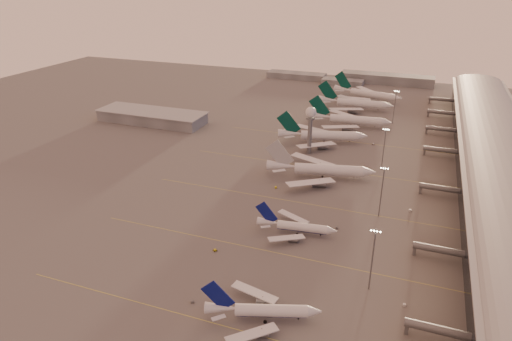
% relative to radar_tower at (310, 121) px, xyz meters
% --- Properties ---
extents(ground, '(700.00, 700.00, 0.00)m').
position_rel_radar_tower_xyz_m(ground, '(-5.00, -120.00, -20.95)').
color(ground, '#525050').
rests_on(ground, ground).
extents(taxiway_markings, '(180.00, 185.25, 0.02)m').
position_rel_radar_tower_xyz_m(taxiway_markings, '(25.00, -64.00, -20.94)').
color(taxiway_markings, gold).
rests_on(taxiway_markings, ground).
extents(terminal, '(57.00, 362.00, 23.04)m').
position_rel_radar_tower_xyz_m(terminal, '(102.88, -9.91, -10.43)').
color(terminal, black).
rests_on(terminal, ground).
extents(hangar, '(82.00, 27.00, 8.50)m').
position_rel_radar_tower_xyz_m(hangar, '(-125.00, 20.00, -16.63)').
color(hangar, slate).
rests_on(hangar, ground).
extents(radar_tower, '(6.40, 6.40, 31.10)m').
position_rel_radar_tower_xyz_m(radar_tower, '(0.00, 0.00, 0.00)').
color(radar_tower, slate).
rests_on(radar_tower, ground).
extents(mast_a, '(3.60, 0.56, 25.00)m').
position_rel_radar_tower_xyz_m(mast_a, '(53.00, -120.00, -7.21)').
color(mast_a, slate).
rests_on(mast_a, ground).
extents(mast_b, '(3.60, 0.56, 25.00)m').
position_rel_radar_tower_xyz_m(mast_b, '(50.00, -65.00, -7.21)').
color(mast_b, slate).
rests_on(mast_b, ground).
extents(mast_c, '(3.60, 0.56, 25.00)m').
position_rel_radar_tower_xyz_m(mast_c, '(45.00, -10.00, -7.21)').
color(mast_c, slate).
rests_on(mast_c, ground).
extents(mast_d, '(3.60, 0.56, 25.00)m').
position_rel_radar_tower_xyz_m(mast_d, '(43.00, 80.00, -7.21)').
color(mast_d, slate).
rests_on(mast_d, ground).
extents(distant_horizon, '(165.00, 37.50, 9.00)m').
position_rel_radar_tower_xyz_m(distant_horizon, '(-2.38, 205.14, -17.06)').
color(distant_horizon, slate).
rests_on(distant_horizon, ground).
extents(narrowbody_near, '(37.41, 29.36, 15.15)m').
position_rel_radar_tower_xyz_m(narrowbody_near, '(22.80, -147.86, -17.88)').
color(narrowbody_near, silver).
rests_on(narrowbody_near, ground).
extents(narrowbody_mid, '(35.39, 28.10, 13.85)m').
position_rel_radar_tower_xyz_m(narrowbody_mid, '(18.44, -93.05, -18.14)').
color(narrowbody_mid, silver).
rests_on(narrowbody_mid, ground).
extents(widebody_white, '(58.93, 46.74, 20.99)m').
position_rel_radar_tower_xyz_m(widebody_white, '(15.24, -33.23, -17.31)').
color(widebody_white, silver).
rests_on(widebody_white, ground).
extents(greentail_a, '(57.49, 45.75, 21.50)m').
position_rel_radar_tower_xyz_m(greentail_a, '(3.76, 20.94, -17.15)').
color(greentail_a, silver).
rests_on(greentail_a, ground).
extents(greentail_b, '(59.76, 48.11, 21.70)m').
position_rel_radar_tower_xyz_m(greentail_b, '(14.54, 61.08, -17.12)').
color(greentail_b, silver).
rests_on(greentail_b, ground).
extents(greentail_c, '(61.24, 49.40, 22.23)m').
position_rel_radar_tower_xyz_m(greentail_c, '(11.13, 105.93, -17.02)').
color(greentail_c, silver).
rests_on(greentail_c, ground).
extents(greentail_d, '(60.73, 48.47, 22.45)m').
position_rel_radar_tower_xyz_m(greentail_d, '(15.80, 139.14, -16.98)').
color(greentail_d, silver).
rests_on(greentail_d, ground).
extents(gsv_truck_a, '(5.17, 4.31, 2.03)m').
position_rel_radar_tower_xyz_m(gsv_truck_a, '(-2.30, -148.45, -19.91)').
color(gsv_truck_a, '#55585A').
rests_on(gsv_truck_a, ground).
extents(gsv_catering_a, '(4.77, 2.99, 3.63)m').
position_rel_radar_tower_xyz_m(gsv_catering_a, '(65.77, -124.89, -19.14)').
color(gsv_catering_a, silver).
rests_on(gsv_catering_a, ground).
extents(gsv_tug_mid, '(3.56, 3.25, 0.87)m').
position_rel_radar_tower_xyz_m(gsv_tug_mid, '(-8.63, -117.67, -20.50)').
color(gsv_tug_mid, gold).
rests_on(gsv_tug_mid, ground).
extents(gsv_truck_b, '(5.10, 2.05, 2.03)m').
position_rel_radar_tower_xyz_m(gsv_truck_b, '(34.54, -83.00, -19.91)').
color(gsv_truck_b, '#55585A').
rests_on(gsv_truck_b, ground).
extents(gsv_truck_c, '(5.55, 3.76, 2.11)m').
position_rel_radar_tower_xyz_m(gsv_truck_c, '(-3.34, -53.97, -19.87)').
color(gsv_truck_c, gold).
rests_on(gsv_truck_c, ground).
extents(gsv_catering_b, '(5.24, 2.84, 4.13)m').
position_rel_radar_tower_xyz_m(gsv_catering_b, '(63.56, -55.19, -18.89)').
color(gsv_catering_b, silver).
rests_on(gsv_catering_b, ground).
extents(gsv_tug_far, '(2.68, 3.76, 0.98)m').
position_rel_radar_tower_xyz_m(gsv_tug_far, '(7.83, -11.69, -20.45)').
color(gsv_tug_far, silver).
rests_on(gsv_tug_far, ground).
extents(gsv_truck_d, '(2.86, 5.12, 1.96)m').
position_rel_radar_tower_xyz_m(gsv_truck_d, '(-19.18, -0.91, -19.95)').
color(gsv_truck_d, silver).
rests_on(gsv_truck_d, ground).
extents(gsv_tug_hangar, '(3.50, 3.09, 0.86)m').
position_rel_radar_tower_xyz_m(gsv_tug_hangar, '(35.44, 29.12, -20.51)').
color(gsv_tug_hangar, silver).
rests_on(gsv_tug_hangar, ground).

